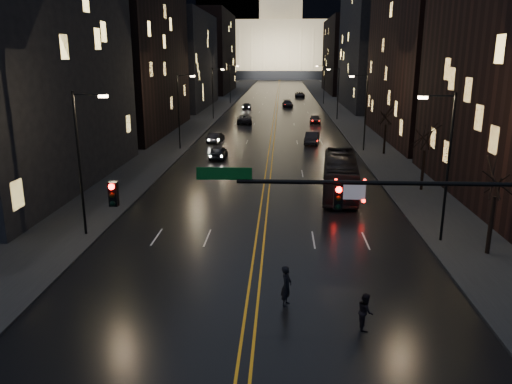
# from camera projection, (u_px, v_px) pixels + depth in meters

# --- Properties ---
(ground) EXTENTS (900.00, 900.00, 0.00)m
(ground) POSITION_uv_depth(u_px,v_px,m) (250.00, 322.00, 21.29)
(ground) COLOR black
(ground) RESTS_ON ground
(road) EXTENTS (20.00, 320.00, 0.02)m
(road) POSITION_uv_depth(u_px,v_px,m) (278.00, 95.00, 146.53)
(road) COLOR black
(road) RESTS_ON ground
(sidewalk_left) EXTENTS (8.00, 320.00, 0.16)m
(sidewalk_left) POSITION_uv_depth(u_px,v_px,m) (230.00, 94.00, 147.20)
(sidewalk_left) COLOR black
(sidewalk_left) RESTS_ON ground
(sidewalk_right) EXTENTS (8.00, 320.00, 0.16)m
(sidewalk_right) POSITION_uv_depth(u_px,v_px,m) (326.00, 95.00, 145.81)
(sidewalk_right) COLOR black
(sidewalk_right) RESTS_ON ground
(center_line) EXTENTS (0.62, 320.00, 0.01)m
(center_line) POSITION_uv_depth(u_px,v_px,m) (278.00, 95.00, 146.52)
(center_line) COLOR orange
(center_line) RESTS_ON road
(building_left_near) EXTENTS (12.00, 28.00, 22.00)m
(building_left_near) POSITION_uv_depth(u_px,v_px,m) (10.00, 56.00, 40.63)
(building_left_near) COLOR black
(building_left_near) RESTS_ON ground
(building_left_mid) EXTENTS (12.00, 30.00, 28.00)m
(building_left_mid) POSITION_uv_depth(u_px,v_px,m) (126.00, 34.00, 70.67)
(building_left_mid) COLOR black
(building_left_mid) RESTS_ON ground
(building_left_far) EXTENTS (12.00, 34.00, 20.00)m
(building_left_far) POSITION_uv_depth(u_px,v_px,m) (180.00, 61.00, 108.33)
(building_left_far) COLOR black
(building_left_far) RESTS_ON ground
(building_left_dist) EXTENTS (12.00, 40.00, 24.00)m
(building_left_dist) POSITION_uv_depth(u_px,v_px,m) (211.00, 53.00, 154.04)
(building_left_dist) COLOR black
(building_left_dist) RESTS_ON ground
(building_right_mid) EXTENTS (12.00, 34.00, 26.00)m
(building_right_mid) POSITION_uv_depth(u_px,v_px,m) (376.00, 46.00, 105.45)
(building_right_mid) COLOR black
(building_right_mid) RESTS_ON ground
(building_right_dist) EXTENTS (12.00, 40.00, 22.00)m
(building_right_dist) POSITION_uv_depth(u_px,v_px,m) (347.00, 56.00, 152.22)
(building_right_dist) COLOR black
(building_right_dist) RESTS_ON ground
(capitol) EXTENTS (90.00, 50.00, 58.50)m
(capitol) POSITION_uv_depth(u_px,v_px,m) (280.00, 44.00, 257.61)
(capitol) COLOR black
(capitol) RESTS_ON ground
(traffic_signal) EXTENTS (17.29, 0.45, 7.00)m
(traffic_signal) POSITION_uv_depth(u_px,v_px,m) (399.00, 210.00, 19.65)
(traffic_signal) COLOR black
(traffic_signal) RESTS_ON ground
(streetlamp_right_near) EXTENTS (2.13, 0.25, 9.00)m
(streetlamp_right_near) POSITION_uv_depth(u_px,v_px,m) (445.00, 161.00, 29.05)
(streetlamp_right_near) COLOR black
(streetlamp_right_near) RESTS_ON ground
(streetlamp_left_near) EXTENTS (2.13, 0.25, 9.00)m
(streetlamp_left_near) POSITION_uv_depth(u_px,v_px,m) (82.00, 157.00, 30.12)
(streetlamp_left_near) COLOR black
(streetlamp_left_near) RESTS_ON ground
(streetlamp_right_mid) EXTENTS (2.13, 0.25, 9.00)m
(streetlamp_right_mid) POSITION_uv_depth(u_px,v_px,m) (364.00, 108.00, 57.95)
(streetlamp_right_mid) COLOR black
(streetlamp_right_mid) RESTS_ON ground
(streetlamp_left_mid) EXTENTS (2.13, 0.25, 9.00)m
(streetlamp_left_mid) POSITION_uv_depth(u_px,v_px,m) (180.00, 107.00, 59.02)
(streetlamp_left_mid) COLOR black
(streetlamp_left_mid) RESTS_ON ground
(streetlamp_right_far) EXTENTS (2.13, 0.25, 9.00)m
(streetlamp_right_far) POSITION_uv_depth(u_px,v_px,m) (337.00, 91.00, 86.85)
(streetlamp_right_far) COLOR black
(streetlamp_right_far) RESTS_ON ground
(streetlamp_left_far) EXTENTS (2.13, 0.25, 9.00)m
(streetlamp_left_far) POSITION_uv_depth(u_px,v_px,m) (214.00, 91.00, 87.92)
(streetlamp_left_far) COLOR black
(streetlamp_left_far) RESTS_ON ground
(streetlamp_right_dist) EXTENTS (2.13, 0.25, 9.00)m
(streetlamp_right_dist) POSITION_uv_depth(u_px,v_px,m) (323.00, 82.00, 115.75)
(streetlamp_right_dist) COLOR black
(streetlamp_right_dist) RESTS_ON ground
(streetlamp_left_dist) EXTENTS (2.13, 0.25, 9.00)m
(streetlamp_left_dist) POSITION_uv_depth(u_px,v_px,m) (231.00, 82.00, 116.82)
(streetlamp_left_dist) COLOR black
(streetlamp_left_dist) RESTS_ON ground
(tree_right_near) EXTENTS (2.40, 2.40, 6.65)m
(tree_right_near) POSITION_uv_depth(u_px,v_px,m) (497.00, 178.00, 27.16)
(tree_right_near) COLOR black
(tree_right_near) RESTS_ON ground
(tree_right_mid) EXTENTS (2.40, 2.40, 6.65)m
(tree_right_mid) POSITION_uv_depth(u_px,v_px,m) (426.00, 138.00, 40.65)
(tree_right_mid) COLOR black
(tree_right_mid) RESTS_ON ground
(tree_right_far) EXTENTS (2.40, 2.40, 6.65)m
(tree_right_far) POSITION_uv_depth(u_px,v_px,m) (386.00, 115.00, 56.06)
(tree_right_far) COLOR black
(tree_right_far) RESTS_ON ground
(bus) EXTENTS (3.65, 11.30, 3.09)m
(bus) POSITION_uv_depth(u_px,v_px,m) (340.00, 175.00, 40.87)
(bus) COLOR black
(bus) RESTS_ON ground
(oncoming_car_a) EXTENTS (1.82, 4.38, 1.48)m
(oncoming_car_a) POSITION_uv_depth(u_px,v_px,m) (218.00, 152.00, 54.91)
(oncoming_car_a) COLOR black
(oncoming_car_a) RESTS_ON ground
(oncoming_car_b) EXTENTS (1.98, 4.32, 1.37)m
(oncoming_car_b) POSITION_uv_depth(u_px,v_px,m) (216.00, 137.00, 65.13)
(oncoming_car_b) COLOR black
(oncoming_car_b) RESTS_ON ground
(oncoming_car_c) EXTENTS (2.86, 5.55, 1.50)m
(oncoming_car_c) POSITION_uv_depth(u_px,v_px,m) (245.00, 119.00, 83.55)
(oncoming_car_c) COLOR black
(oncoming_car_c) RESTS_ON ground
(oncoming_car_d) EXTENTS (2.27, 4.78, 1.35)m
(oncoming_car_d) POSITION_uv_depth(u_px,v_px,m) (247.00, 106.00, 105.94)
(oncoming_car_d) COLOR black
(oncoming_car_d) RESTS_ON ground
(receding_car_a) EXTENTS (2.26, 4.87, 1.55)m
(receding_car_a) POSITION_uv_depth(u_px,v_px,m) (312.00, 138.00, 64.08)
(receding_car_a) COLOR black
(receding_car_a) RESTS_ON ground
(receding_car_b) EXTENTS (1.97, 4.54, 1.52)m
(receding_car_b) POSITION_uv_depth(u_px,v_px,m) (315.00, 119.00, 83.32)
(receding_car_b) COLOR black
(receding_car_b) RESTS_ON ground
(receding_car_c) EXTENTS (2.52, 5.37, 1.51)m
(receding_car_c) POSITION_uv_depth(u_px,v_px,m) (288.00, 104.00, 110.26)
(receding_car_c) COLOR black
(receding_car_c) RESTS_ON ground
(receding_car_d) EXTENTS (2.63, 5.53, 1.52)m
(receding_car_d) POSITION_uv_depth(u_px,v_px,m) (300.00, 95.00, 136.00)
(receding_car_d) COLOR black
(receding_car_d) RESTS_ON ground
(pedestrian_a) EXTENTS (0.65, 0.80, 1.91)m
(pedestrian_a) POSITION_uv_depth(u_px,v_px,m) (286.00, 286.00, 22.49)
(pedestrian_a) COLOR black
(pedestrian_a) RESTS_ON ground
(pedestrian_b) EXTENTS (0.43, 0.78, 1.60)m
(pedestrian_b) POSITION_uv_depth(u_px,v_px,m) (365.00, 311.00, 20.58)
(pedestrian_b) COLOR black
(pedestrian_b) RESTS_ON ground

